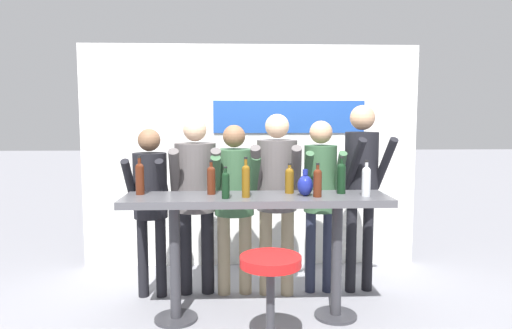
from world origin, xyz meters
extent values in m
plane|color=gray|center=(0.00, 0.00, 0.00)|extent=(40.00, 40.00, 0.00)
cube|color=silver|center=(0.00, 1.47, 1.25)|extent=(3.78, 0.10, 2.50)
cube|color=#1E479E|center=(0.43, 1.41, 1.70)|extent=(1.70, 0.02, 0.36)
cube|color=#4C4C51|center=(0.00, 0.00, 1.02)|extent=(2.18, 0.52, 0.06)
cylinder|color=#333338|center=(-0.68, 0.00, 0.52)|extent=(0.09, 0.09, 0.99)
cylinder|color=#333338|center=(-0.68, 0.00, 0.01)|extent=(0.36, 0.36, 0.02)
cylinder|color=#333338|center=(0.68, 0.00, 0.52)|extent=(0.09, 0.09, 0.99)
cylinder|color=#333338|center=(0.68, 0.00, 0.01)|extent=(0.36, 0.36, 0.02)
cylinder|color=#333338|center=(0.07, -0.62, 0.36)|extent=(0.06, 0.06, 0.67)
cylinder|color=red|center=(0.07, -0.62, 0.69)|extent=(0.43, 0.43, 0.07)
cylinder|color=black|center=(-1.05, 0.53, 0.38)|extent=(0.10, 0.10, 0.76)
cylinder|color=black|center=(-0.88, 0.52, 0.38)|extent=(0.10, 0.10, 0.76)
cylinder|color=black|center=(-0.96, 0.52, 1.06)|extent=(0.32, 0.32, 0.60)
sphere|color=brown|center=(-0.96, 0.52, 1.48)|extent=(0.21, 0.21, 0.21)
cylinder|color=black|center=(-1.12, 0.38, 1.11)|extent=(0.09, 0.36, 0.46)
cylinder|color=black|center=(-0.82, 0.37, 1.11)|extent=(0.09, 0.36, 0.46)
cylinder|color=black|center=(-0.65, 0.58, 0.40)|extent=(0.12, 0.12, 0.81)
cylinder|color=black|center=(-0.44, 0.59, 0.40)|extent=(0.12, 0.12, 0.81)
cylinder|color=#514C4C|center=(-0.55, 0.58, 1.13)|extent=(0.41, 0.41, 0.64)
sphere|color=#D6AD89|center=(-0.55, 0.58, 1.58)|extent=(0.22, 0.22, 0.22)
cylinder|color=#514C4C|center=(-0.72, 0.41, 1.18)|extent=(0.12, 0.39, 0.50)
cylinder|color=#514C4C|center=(-0.35, 0.44, 1.18)|extent=(0.12, 0.39, 0.50)
cylinder|color=gray|center=(-0.29, 0.55, 0.39)|extent=(0.12, 0.12, 0.78)
cylinder|color=gray|center=(-0.08, 0.56, 0.39)|extent=(0.12, 0.12, 0.78)
cylinder|color=#335638|center=(-0.18, 0.56, 1.09)|extent=(0.39, 0.39, 0.62)
sphere|color=brown|center=(-0.18, 0.56, 1.52)|extent=(0.21, 0.21, 0.21)
cylinder|color=#335638|center=(-0.35, 0.40, 1.13)|extent=(0.11, 0.38, 0.48)
cylinder|color=#335638|center=(0.00, 0.42, 1.13)|extent=(0.11, 0.38, 0.48)
cylinder|color=gray|center=(0.11, 0.53, 0.41)|extent=(0.12, 0.12, 0.83)
cylinder|color=gray|center=(0.32, 0.51, 0.41)|extent=(0.12, 0.12, 0.83)
cylinder|color=#514C4C|center=(0.22, 0.52, 1.15)|extent=(0.42, 0.42, 0.65)
sphere|color=#D6AD89|center=(0.22, 0.52, 1.61)|extent=(0.22, 0.22, 0.22)
cylinder|color=#514C4C|center=(0.02, 0.38, 1.20)|extent=(0.14, 0.40, 0.51)
cylinder|color=#514C4C|center=(0.37, 0.34, 1.20)|extent=(0.14, 0.40, 0.51)
cylinder|color=#23283D|center=(0.55, 0.57, 0.40)|extent=(0.10, 0.10, 0.80)
cylinder|color=#23283D|center=(0.72, 0.57, 0.40)|extent=(0.10, 0.10, 0.80)
cylinder|color=#335638|center=(0.63, 0.57, 1.11)|extent=(0.31, 0.31, 0.63)
sphere|color=tan|center=(0.63, 0.57, 1.55)|extent=(0.22, 0.22, 0.22)
cylinder|color=#335638|center=(0.49, 0.42, 1.16)|extent=(0.08, 0.37, 0.48)
cylinder|color=#335638|center=(0.78, 0.41, 1.16)|extent=(0.08, 0.37, 0.48)
cylinder|color=black|center=(0.94, 0.56, 0.43)|extent=(0.10, 0.10, 0.87)
cylinder|color=black|center=(1.11, 0.59, 0.43)|extent=(0.10, 0.10, 0.87)
cylinder|color=black|center=(1.03, 0.57, 1.21)|extent=(0.37, 0.37, 0.69)
sphere|color=tan|center=(1.03, 0.57, 1.69)|extent=(0.23, 0.23, 0.23)
cylinder|color=black|center=(0.91, 0.38, 1.26)|extent=(0.14, 0.40, 0.52)
cylinder|color=black|center=(1.20, 0.44, 1.26)|extent=(0.14, 0.40, 0.52)
cylinder|color=#B7BCC1|center=(0.89, -0.07, 1.15)|extent=(0.07, 0.07, 0.21)
sphere|color=#B7BCC1|center=(0.89, -0.07, 1.26)|extent=(0.07, 0.07, 0.07)
cylinder|color=#B7BCC1|center=(0.89, -0.07, 1.29)|extent=(0.03, 0.03, 0.07)
cylinder|color=black|center=(0.89, -0.07, 1.34)|extent=(0.03, 0.03, 0.02)
cylinder|color=black|center=(0.72, 0.08, 1.16)|extent=(0.07, 0.07, 0.22)
sphere|color=black|center=(0.72, 0.08, 1.27)|extent=(0.07, 0.07, 0.07)
cylinder|color=black|center=(0.72, 0.08, 1.31)|extent=(0.03, 0.03, 0.08)
cylinder|color=black|center=(0.72, 0.08, 1.36)|extent=(0.03, 0.03, 0.02)
cylinder|color=brown|center=(0.29, 0.11, 1.14)|extent=(0.08, 0.08, 0.18)
sphere|color=brown|center=(0.29, 0.11, 1.23)|extent=(0.08, 0.08, 0.08)
cylinder|color=brown|center=(0.29, 0.11, 1.26)|extent=(0.03, 0.03, 0.06)
cylinder|color=black|center=(0.29, 0.11, 1.30)|extent=(0.03, 0.03, 0.01)
cylinder|color=#4C1E0F|center=(-0.97, 0.10, 1.16)|extent=(0.07, 0.07, 0.23)
sphere|color=#4C1E0F|center=(-0.97, 0.10, 1.28)|extent=(0.07, 0.07, 0.07)
cylinder|color=#4C1E0F|center=(-0.97, 0.10, 1.32)|extent=(0.03, 0.03, 0.08)
cylinder|color=black|center=(-0.97, 0.10, 1.37)|extent=(0.03, 0.03, 0.02)
cylinder|color=brown|center=(-0.09, -0.07, 1.16)|extent=(0.07, 0.07, 0.23)
sphere|color=brown|center=(-0.09, -0.07, 1.28)|extent=(0.07, 0.07, 0.07)
cylinder|color=brown|center=(-0.09, -0.07, 1.32)|extent=(0.02, 0.02, 0.08)
cylinder|color=black|center=(-0.09, -0.07, 1.37)|extent=(0.03, 0.03, 0.02)
cylinder|color=#4C1E0F|center=(0.49, -0.08, 1.15)|extent=(0.07, 0.07, 0.19)
sphere|color=#4C1E0F|center=(0.49, -0.08, 1.24)|extent=(0.07, 0.07, 0.07)
cylinder|color=#4C1E0F|center=(0.49, -0.08, 1.28)|extent=(0.03, 0.03, 0.07)
cylinder|color=black|center=(0.49, -0.08, 1.32)|extent=(0.03, 0.03, 0.01)
cylinder|color=black|center=(-0.25, -0.12, 1.14)|extent=(0.06, 0.06, 0.18)
sphere|color=black|center=(-0.25, -0.12, 1.23)|extent=(0.06, 0.06, 0.06)
cylinder|color=black|center=(-0.25, -0.12, 1.26)|extent=(0.02, 0.02, 0.06)
cylinder|color=black|center=(-0.25, -0.12, 1.30)|extent=(0.03, 0.03, 0.01)
cylinder|color=#4C1E0F|center=(-0.37, 0.09, 1.15)|extent=(0.07, 0.07, 0.20)
sphere|color=#4C1E0F|center=(-0.37, 0.09, 1.25)|extent=(0.07, 0.07, 0.07)
cylinder|color=#4C1E0F|center=(-0.37, 0.09, 1.29)|extent=(0.03, 0.03, 0.07)
cylinder|color=black|center=(-0.37, 0.09, 1.33)|extent=(0.03, 0.03, 0.01)
ellipsoid|color=navy|center=(0.40, -0.02, 1.13)|extent=(0.13, 0.13, 0.17)
cylinder|color=navy|center=(0.40, -0.02, 1.24)|extent=(0.04, 0.04, 0.05)
camera|label=1|loc=(-0.17, -3.70, 1.69)|focal=32.00mm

